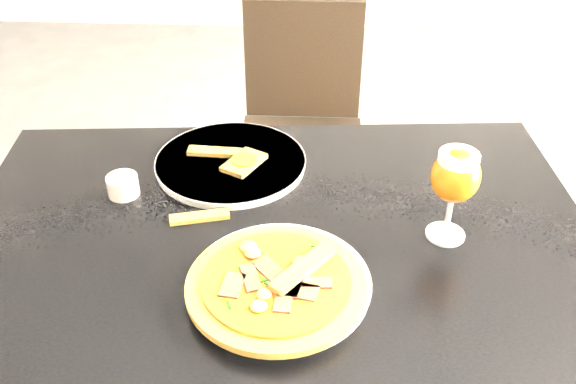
# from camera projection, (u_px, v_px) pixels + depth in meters

# --- Properties ---
(dining_table) EXTENTS (1.26, 0.89, 0.75)m
(dining_table) POSITION_uv_depth(u_px,v_px,m) (277.00, 266.00, 1.27)
(dining_table) COLOR black
(dining_table) RESTS_ON ground
(chair_far) EXTENTS (0.40, 0.40, 0.86)m
(chair_far) POSITION_uv_depth(u_px,v_px,m) (301.00, 129.00, 2.08)
(chair_far) COLOR black
(chair_far) RESTS_ON ground
(plate_main) EXTENTS (0.40, 0.40, 0.02)m
(plate_main) POSITION_uv_depth(u_px,v_px,m) (280.00, 284.00, 1.08)
(plate_main) COLOR white
(plate_main) RESTS_ON dining_table
(pizza) EXTENTS (0.30, 0.30, 0.03)m
(pizza) POSITION_uv_depth(u_px,v_px,m) (277.00, 283.00, 1.06)
(pizza) COLOR #935A23
(pizza) RESTS_ON plate_main
(plate_second) EXTENTS (0.33, 0.33, 0.02)m
(plate_second) POSITION_uv_depth(u_px,v_px,m) (231.00, 163.00, 1.39)
(plate_second) COLOR white
(plate_second) RESTS_ON dining_table
(crust_scraps) EXTENTS (0.18, 0.11, 0.01)m
(crust_scraps) POSITION_uv_depth(u_px,v_px,m) (234.00, 159.00, 1.38)
(crust_scraps) COLOR #935A23
(crust_scraps) RESTS_ON plate_second
(loose_crust) EXTENTS (0.12, 0.05, 0.01)m
(loose_crust) POSITION_uv_depth(u_px,v_px,m) (200.00, 217.00, 1.24)
(loose_crust) COLOR #935A23
(loose_crust) RESTS_ON dining_table
(sauce_cup) EXTENTS (0.06, 0.06, 0.04)m
(sauce_cup) POSITION_uv_depth(u_px,v_px,m) (123.00, 185.00, 1.30)
(sauce_cup) COLOR silver
(sauce_cup) RESTS_ON dining_table
(beer_glass) EXTENTS (0.09, 0.09, 0.18)m
(beer_glass) POSITION_uv_depth(u_px,v_px,m) (456.00, 177.00, 1.13)
(beer_glass) COLOR silver
(beer_glass) RESTS_ON dining_table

